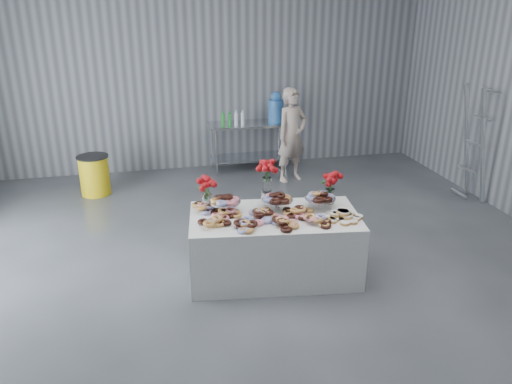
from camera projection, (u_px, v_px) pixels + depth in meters
ground at (269, 289)px, 5.57m from camera, size 9.00×9.00×0.00m
room_walls at (242, 44)px, 4.62m from camera, size 8.04×9.04×4.02m
display_table at (274, 245)px, 5.75m from camera, size 2.01×1.24×0.75m
prep_table at (249, 138)px, 9.21m from camera, size 1.50×0.60×0.90m
donut_mounds at (276, 213)px, 5.56m from camera, size 1.89×1.03×0.09m
cake_stand_left at (225, 201)px, 5.66m from camera, size 0.36×0.36×0.17m
cake_stand_mid at (277, 199)px, 5.71m from camera, size 0.36×0.36×0.17m
cake_stand_right at (320, 197)px, 5.75m from camera, size 0.36×0.36×0.17m
danish_pile at (343, 214)px, 5.52m from camera, size 0.48×0.48×0.11m
bouquet_left at (207, 185)px, 5.68m from camera, size 0.26×0.26×0.42m
bouquet_right at (331, 180)px, 5.85m from camera, size 0.26×0.26×0.42m
bouquet_center at (267, 174)px, 5.80m from camera, size 0.26×0.26×0.57m
water_jug at (276, 108)px, 9.11m from camera, size 0.28×0.28×0.55m
drink_bottles at (233, 118)px, 8.90m from camera, size 0.54×0.08×0.27m
person at (292, 135)px, 8.62m from camera, size 0.70×0.59×1.63m
trash_barrel at (94, 175)px, 8.15m from camera, size 0.51×0.51×0.66m
stepladder at (474, 144)px, 7.72m from camera, size 0.55×0.47×1.86m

